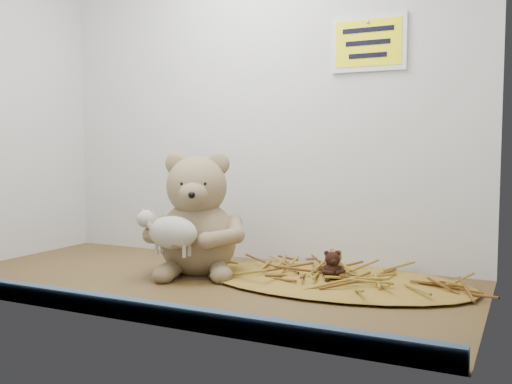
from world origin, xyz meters
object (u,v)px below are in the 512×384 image
at_px(mini_teddy_brown, 332,264).
at_px(mini_teddy_tan, 335,262).
at_px(main_teddy, 197,213).
at_px(toy_lamb, 173,233).

bearing_deg(mini_teddy_brown, mini_teddy_tan, 64.07).
bearing_deg(mini_teddy_brown, main_teddy, 155.25).
height_order(main_teddy, mini_teddy_brown, main_teddy).
bearing_deg(main_teddy, toy_lamb, -114.79).
xyz_separation_m(main_teddy, mini_teddy_tan, (0.32, 0.06, -0.10)).
xyz_separation_m(mini_teddy_tan, mini_teddy_brown, (0.00, -0.03, 0.00)).
bearing_deg(mini_teddy_tan, main_teddy, -137.89).
bearing_deg(toy_lamb, mini_teddy_brown, 22.70).
distance_m(toy_lamb, mini_teddy_tan, 0.37).
relative_size(main_teddy, mini_teddy_brown, 4.41).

